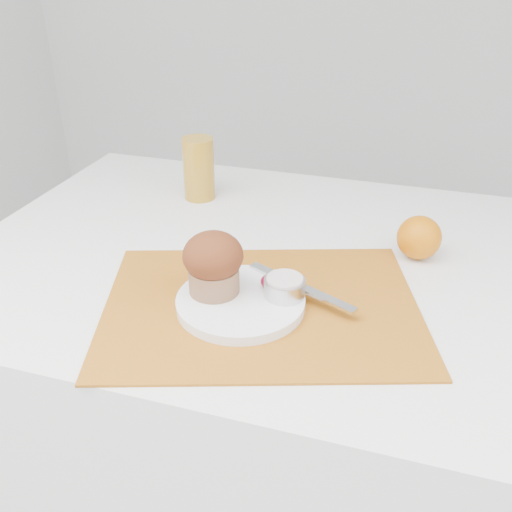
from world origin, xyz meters
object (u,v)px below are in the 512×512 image
(plate, at_px, (241,302))
(juice_glass, at_px, (199,169))
(table, at_px, (288,412))
(muffin, at_px, (213,263))
(orange, at_px, (419,238))

(plate, distance_m, juice_glass, 0.44)
(juice_glass, bearing_deg, table, -37.43)
(muffin, bearing_deg, juice_glass, 115.27)
(table, relative_size, plate, 6.06)
(table, height_order, plate, plate)
(orange, bearing_deg, table, -161.85)
(plate, height_order, orange, orange)
(juice_glass, xyz_separation_m, muffin, (0.18, -0.37, 0.00))
(orange, xyz_separation_m, muffin, (-0.29, -0.24, 0.03))
(plate, xyz_separation_m, orange, (0.25, 0.25, 0.03))
(table, distance_m, orange, 0.47)
(plate, bearing_deg, orange, 44.71)
(juice_glass, height_order, muffin, juice_glass)
(muffin, bearing_deg, table, 63.37)
(juice_glass, bearing_deg, orange, -15.67)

